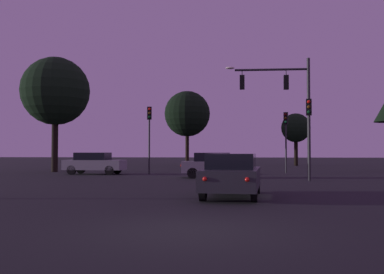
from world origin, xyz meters
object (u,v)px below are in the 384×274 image
car_nearside_lane (232,174)px  tree_left_far (296,128)px  traffic_light_median (309,123)px  car_crossing_right (214,165)px  traffic_signal_mast_arm (286,98)px  traffic_light_corner_right (286,130)px  tree_center_horizon (55,91)px  tree_right_cluster (187,114)px  car_crossing_left (94,163)px  traffic_light_corner_left (149,127)px

car_nearside_lane → tree_left_far: 35.61m
traffic_light_median → car_crossing_right: bearing=157.7°
traffic_signal_mast_arm → traffic_light_corner_right: size_ratio=1.64×
tree_center_horizon → tree_right_cluster: (8.66, 16.81, -0.41)m
traffic_signal_mast_arm → tree_right_cluster: 23.96m
car_crossing_left → car_crossing_right: 9.17m
traffic_light_corner_left → tree_center_horizon: size_ratio=0.53×
traffic_light_corner_right → tree_right_cluster: tree_right_cluster is taller
tree_right_cluster → tree_left_far: bearing=1.0°
tree_center_horizon → tree_left_far: bearing=39.1°
car_crossing_right → tree_right_cluster: bearing=99.9°
car_crossing_right → tree_left_far: bearing=70.8°
traffic_light_median → car_crossing_right: size_ratio=1.11×
traffic_light_corner_left → tree_right_cluster: size_ratio=0.56×
car_crossing_left → traffic_light_corner_right: bearing=12.6°
car_crossing_right → tree_right_cluster: size_ratio=0.47×
traffic_light_corner_left → tree_center_horizon: bearing=160.6°
traffic_signal_mast_arm → traffic_light_median: size_ratio=1.65×
traffic_light_median → car_nearside_lane: (-4.17, -8.99, -2.37)m
traffic_light_median → tree_right_cluster: 27.33m
traffic_light_corner_left → tree_right_cluster: 19.83m
traffic_signal_mast_arm → car_crossing_right: size_ratio=1.83×
traffic_signal_mast_arm → traffic_light_median: traffic_signal_mast_arm is taller
traffic_light_corner_right → car_crossing_left: 14.13m
traffic_light_corner_right → traffic_light_median: (0.23, -8.59, -0.02)m
car_crossing_left → traffic_light_median: bearing=-21.9°
traffic_light_median → tree_center_horizon: 20.27m
traffic_light_corner_left → car_crossing_right: 6.49m
traffic_signal_mast_arm → car_crossing_left: size_ratio=1.73×
tree_center_horizon → car_crossing_left: bearing=-37.0°
car_crossing_left → tree_right_cluster: tree_right_cluster is taller
car_nearside_lane → tree_left_far: (7.08, 34.73, 3.42)m
tree_left_far → traffic_light_corner_left: bearing=-123.0°
car_crossing_left → traffic_signal_mast_arm: bearing=-10.4°
traffic_signal_mast_arm → car_crossing_right: bearing=-167.6°
car_nearside_lane → tree_center_horizon: bearing=128.0°
traffic_light_corner_right → car_nearside_lane: traffic_light_corner_right is taller
tree_left_far → tree_right_cluster: bearing=-179.0°
traffic_light_corner_left → traffic_light_median: bearing=-30.5°
traffic_light_corner_right → traffic_light_median: bearing=-88.4°
traffic_light_corner_left → car_crossing_left: size_ratio=1.11×
tree_left_far → tree_right_cluster: size_ratio=0.69×
tree_right_cluster → traffic_light_corner_right: bearing=-61.7°
car_crossing_left → car_nearside_lane: bearing=-56.4°
traffic_signal_mast_arm → tree_right_cluster: bearing=110.9°
traffic_signal_mast_arm → traffic_light_median: bearing=-75.4°
traffic_signal_mast_arm → car_crossing_left: (-13.00, 2.39, -4.15)m
traffic_signal_mast_arm → car_nearside_lane: 13.27m
traffic_light_median → tree_left_far: (2.90, 25.74, 1.05)m
tree_left_far → car_crossing_left: bearing=-129.6°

